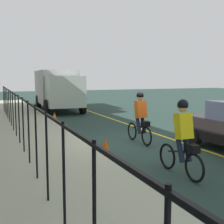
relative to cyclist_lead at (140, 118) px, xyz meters
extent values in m
plane|color=#21352E|center=(0.02, 0.18, -0.91)|extent=(80.00, 80.00, 0.00)
cube|color=yellow|center=(0.02, -1.42, -0.91)|extent=(36.00, 0.12, 0.01)
cube|color=#A8AD92|center=(0.02, 3.58, -0.84)|extent=(40.00, 3.20, 0.15)
cylinder|color=black|center=(-6.44, 3.98, 0.04)|extent=(0.04, 0.04, 1.60)
cylinder|color=black|center=(-5.19, 3.98, 0.04)|extent=(0.04, 0.04, 1.60)
cylinder|color=black|center=(-3.95, 3.98, 0.04)|extent=(0.04, 0.04, 1.60)
cylinder|color=black|center=(-2.71, 3.98, 0.04)|extent=(0.04, 0.04, 1.60)
cylinder|color=black|center=(-1.46, 3.98, 0.04)|extent=(0.04, 0.04, 1.60)
cylinder|color=black|center=(-0.22, 3.98, 0.04)|extent=(0.04, 0.04, 1.60)
cylinder|color=black|center=(1.02, 3.98, 0.04)|extent=(0.04, 0.04, 1.60)
cylinder|color=black|center=(2.27, 3.98, 0.04)|extent=(0.04, 0.04, 1.60)
cylinder|color=black|center=(3.51, 3.98, 0.04)|extent=(0.04, 0.04, 1.60)
cylinder|color=black|center=(4.75, 3.98, 0.04)|extent=(0.04, 0.04, 1.60)
cylinder|color=black|center=(6.00, 3.98, 0.04)|extent=(0.04, 0.04, 1.60)
cylinder|color=black|center=(7.24, 3.98, 0.04)|extent=(0.04, 0.04, 1.60)
cylinder|color=black|center=(8.48, 3.98, 0.04)|extent=(0.04, 0.04, 1.60)
cylinder|color=black|center=(9.73, 3.98, 0.04)|extent=(0.04, 0.04, 1.60)
cylinder|color=black|center=(10.97, 3.98, 0.04)|extent=(0.04, 0.04, 1.60)
cube|color=black|center=(1.02, 3.98, 0.79)|extent=(19.89, 0.04, 0.04)
torus|color=black|center=(0.61, 0.01, -0.58)|extent=(0.66, 0.07, 0.66)
torus|color=black|center=(-0.44, -0.01, -0.58)|extent=(0.66, 0.07, 0.66)
cube|color=black|center=(0.08, 0.00, -0.33)|extent=(0.93, 0.06, 0.24)
cylinder|color=black|center=(-0.07, 0.00, -0.18)|extent=(0.03, 0.03, 0.35)
cube|color=#D05313|center=(-0.02, 0.00, 0.29)|extent=(0.35, 0.37, 0.63)
sphere|color=tan|center=(0.03, 0.00, 0.71)|extent=(0.22, 0.22, 0.22)
sphere|color=black|center=(0.03, 0.00, 0.78)|extent=(0.26, 0.26, 0.26)
cylinder|color=#191E38|center=(-0.04, 0.10, -0.23)|extent=(0.34, 0.13, 0.65)
cylinder|color=#191E38|center=(-0.04, -0.10, -0.23)|extent=(0.34, 0.13, 0.65)
cube|color=black|center=(-0.39, -0.01, -0.16)|extent=(0.24, 0.20, 0.18)
torus|color=black|center=(-2.85, 0.75, -0.58)|extent=(0.66, 0.07, 0.66)
torus|color=black|center=(-3.90, 0.73, -0.58)|extent=(0.66, 0.07, 0.66)
cube|color=black|center=(-3.37, 0.74, -0.33)|extent=(0.93, 0.06, 0.24)
cylinder|color=black|center=(-3.52, 0.74, -0.18)|extent=(0.03, 0.03, 0.35)
cube|color=yellow|center=(-3.47, 0.74, 0.29)|extent=(0.35, 0.37, 0.63)
sphere|color=tan|center=(-3.42, 0.74, 0.71)|extent=(0.22, 0.22, 0.22)
sphere|color=black|center=(-3.42, 0.74, 0.78)|extent=(0.26, 0.26, 0.26)
cylinder|color=#191E38|center=(-3.49, 0.84, -0.23)|extent=(0.34, 0.13, 0.65)
cylinder|color=#191E38|center=(-3.49, 0.64, -0.23)|extent=(0.34, 0.13, 0.65)
cube|color=black|center=(-3.85, 0.74, -0.16)|extent=(0.24, 0.20, 0.18)
cylinder|color=black|center=(-1.08, -1.47, -0.59)|extent=(0.64, 0.23, 0.64)
cube|color=beige|center=(12.16, 0.38, 0.72)|extent=(4.85, 2.58, 2.30)
cube|color=#B8C9BA|center=(8.74, 0.51, 0.52)|extent=(1.90, 2.28, 1.90)
cylinder|color=black|center=(8.84, -0.61, -0.43)|extent=(0.97, 0.34, 0.96)
cylinder|color=black|center=(8.92, 1.63, -0.43)|extent=(0.97, 0.34, 0.96)
cylinder|color=black|center=(13.17, -0.78, -0.43)|extent=(0.97, 0.34, 0.96)
cylinder|color=black|center=(13.26, 1.46, -0.43)|extent=(0.97, 0.34, 0.96)
cone|color=#FE5601|center=(-1.23, 1.81, -0.64)|extent=(0.36, 0.36, 0.55)
cone|color=#F9610E|center=(5.65, 1.85, -0.63)|extent=(0.36, 0.36, 0.57)
camera|label=1|loc=(-9.00, 4.88, 1.43)|focal=47.07mm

